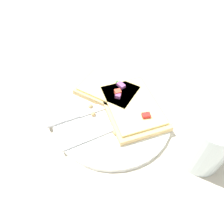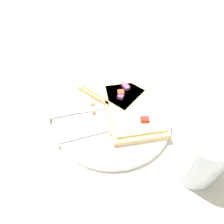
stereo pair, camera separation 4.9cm
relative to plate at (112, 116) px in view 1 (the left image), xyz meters
The scene contains 8 objects.
ground_plane 0.01m from the plate, ahead, with size 4.00×4.00×0.00m, color #BCB29E.
plate is the anchor object (origin of this frame).
fork 0.04m from the plate, 127.49° to the left, with size 0.12×0.19×0.01m.
knife 0.07m from the plate, 33.07° to the left, with size 0.12×0.18×0.01m.
pizza_slice_main 0.05m from the plate, 124.85° to the right, with size 0.21×0.20×0.03m.
pizza_slice_corner 0.07m from the plate, 47.98° to the right, with size 0.16×0.11×0.03m.
crumb_scatter 0.03m from the plate, 51.47° to the left, with size 0.10×0.05×0.01m.
drinking_glass 0.21m from the plate, behind, with size 0.08×0.08×0.12m.
Camera 1 is at (-0.18, 0.26, 0.40)m, focal length 35.00 mm.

